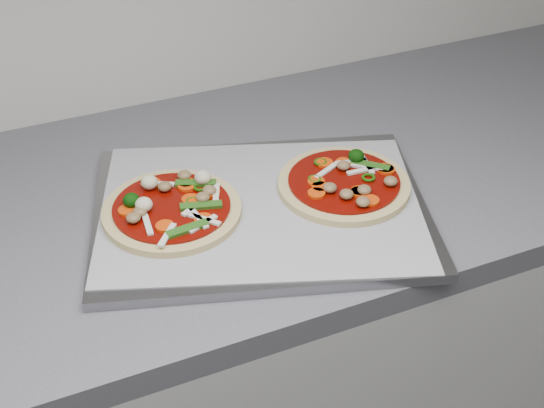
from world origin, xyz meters
name	(u,v)px	position (x,y,z in m)	size (l,w,h in m)	color
base_cabinet	(455,319)	(0.00, 1.30, 0.43)	(3.60, 0.60, 0.86)	beige
countertop	(492,132)	(0.00, 1.30, 0.88)	(3.60, 0.60, 0.04)	slate
baking_tray	(261,211)	(-0.47, 1.22, 0.91)	(0.47, 0.35, 0.02)	gray
parchment	(261,206)	(-0.47, 1.22, 0.92)	(0.45, 0.32, 0.00)	#99999E
pizza_left	(172,207)	(-0.59, 1.25, 0.93)	(0.19, 0.19, 0.03)	tan
pizza_right	(345,183)	(-0.34, 1.21, 0.93)	(0.24, 0.24, 0.03)	tan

